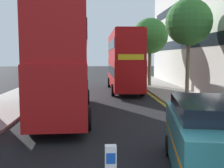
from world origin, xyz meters
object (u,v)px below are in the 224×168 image
taxi_minivan (208,140)px  double_decker_bus_oncoming (124,60)px  pedestrian_far (149,78)px  double_decker_bus_away (65,62)px

taxi_minivan → double_decker_bus_oncoming: bearing=91.5°
pedestrian_far → double_decker_bus_away: bearing=-117.7°
double_decker_bus_away → taxi_minivan: size_ratio=2.15×
double_decker_bus_away → double_decker_bus_oncoming: same height
double_decker_bus_oncoming → pedestrian_far: bearing=50.2°
taxi_minivan → pedestrian_far: bearing=83.2°
double_decker_bus_away → taxi_minivan: bearing=-59.8°
double_decker_bus_away → double_decker_bus_oncoming: size_ratio=1.01×
double_decker_bus_oncoming → taxi_minivan: bearing=-88.5°
double_decker_bus_oncoming → taxi_minivan: size_ratio=2.14×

